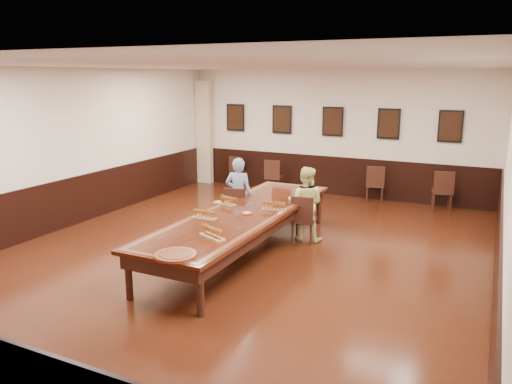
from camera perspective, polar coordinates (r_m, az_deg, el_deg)
The scene contains 24 objects.
floor at distance 8.80m, azimuth -1.44°, elevation -7.09°, with size 8.00×10.00×0.02m, color black.
ceiling at distance 8.26m, azimuth -1.57°, elevation 14.37°, with size 8.00×10.00×0.02m, color white.
wall_back at distance 12.99m, azimuth 8.81°, elevation 6.67°, with size 8.00×0.02×3.20m, color #F2E2CA.
wall_left at distance 10.81m, azimuth -20.78°, elevation 4.68°, with size 0.02×10.00×3.20m, color #F2E2CA.
wall_right at distance 7.47m, azimuth 26.97°, elevation 0.62°, with size 0.02×10.00×3.20m, color #F2E2CA.
chair_man at distance 9.88m, azimuth -2.15°, elevation -1.96°, with size 0.43×0.47×0.92m, color #331A16, non-canonical shape.
chair_woman at distance 9.32m, azimuth 5.50°, elevation -3.00°, with size 0.42×0.46×0.90m, color #331A16, non-canonical shape.
spare_chair_a at distance 13.98m, azimuth -1.98°, elevation 2.41°, with size 0.40×0.44×0.86m, color #331A16, non-canonical shape.
spare_chair_b at distance 13.16m, azimuth 2.05°, elevation 1.84°, with size 0.42×0.46×0.90m, color #331A16, non-canonical shape.
spare_chair_c at distance 12.53m, azimuth 13.43°, elevation 0.94°, with size 0.43×0.47×0.92m, color #331A16, non-canonical shape.
spare_chair_d at distance 12.21m, azimuth 20.52°, elevation 0.19°, with size 0.44×0.48×0.94m, color #331A16, non-canonical shape.
person_man at distance 9.90m, azimuth -2.00°, elevation -0.28°, with size 0.54×0.35×1.47m, color #456BAD.
person_woman at distance 9.35m, azimuth 5.67°, elevation -1.36°, with size 0.70×0.54×1.40m, color #EAEA92.
pink_phone at distance 8.49m, azimuth 2.76°, elevation -2.42°, with size 0.07×0.14×0.01m, color #FE54C0.
curtain at distance 14.39m, azimuth -5.94°, elevation 6.78°, with size 0.45×0.18×2.90m, color beige.
wainscoting at distance 8.64m, azimuth -1.46°, elevation -3.91°, with size 8.00×10.00×1.00m.
conference_table at distance 8.61m, azimuth -1.46°, elevation -3.21°, with size 1.40×5.00×0.76m.
posters at distance 12.89m, azimuth 8.76°, elevation 7.97°, with size 6.14×0.04×0.74m.
flight_a at distance 9.05m, azimuth -3.51°, elevation -0.97°, with size 0.48×0.24×0.17m.
flight_b at distance 8.67m, azimuth 2.07°, elevation -1.63°, with size 0.44×0.22×0.16m.
flight_c at distance 8.20m, azimuth -5.92°, elevation -2.58°, with size 0.42×0.13×0.16m.
flight_d at distance 7.22m, azimuth -5.02°, elevation -4.66°, with size 0.50×0.34×0.18m.
red_plate_grp at distance 8.45m, azimuth -1.07°, elevation -2.45°, with size 0.22×0.22×0.03m.
carved_platter at distance 6.60m, azimuth -9.19°, elevation -7.11°, with size 0.63×0.63×0.04m.
Camera 1 is at (3.81, -7.32, 3.04)m, focal length 35.00 mm.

